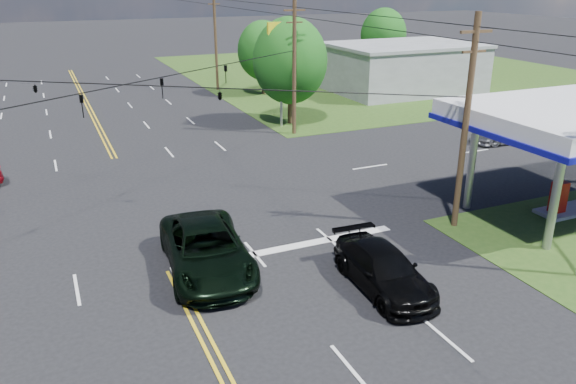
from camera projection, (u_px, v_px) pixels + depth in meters
name	position (u px, v px, depth m)	size (l,w,h in m)	color
ground	(136.00, 202.00, 28.82)	(280.00, 280.00, 0.00)	black
grass_ne	(379.00, 71.00, 69.37)	(46.00, 48.00, 0.03)	#264616
stop_bar	(288.00, 248.00, 23.87)	(10.00, 0.50, 0.02)	silver
retail_ne	(403.00, 69.00, 56.44)	(14.00, 10.00, 4.40)	slate
pole_se	(466.00, 122.00, 24.28)	(1.60, 0.28, 9.50)	#3C2719
pole_ne	(294.00, 66.00, 39.66)	(1.60, 0.28, 9.50)	#3C2719
pole_right_far	(216.00, 38.00, 55.81)	(1.60, 0.28, 10.00)	#3C2719
span_wire_signals	(124.00, 85.00, 26.68)	(26.00, 18.00, 1.13)	black
power_lines	(125.00, 32.00, 24.04)	(26.04, 100.00, 0.64)	black
tree_right_a	(290.00, 61.00, 42.62)	(5.70, 5.70, 8.18)	#3C2719
tree_right_b	(263.00, 51.00, 54.05)	(4.94, 4.94, 7.09)	#3C2719
tree_far_r	(383.00, 35.00, 65.66)	(5.32, 5.32, 7.63)	#3C2719
pickup_dkgreen	(206.00, 250.00, 21.70)	(3.03, 6.57, 1.83)	black
suv_black	(383.00, 269.00, 20.55)	(2.12, 5.22, 1.51)	black
sedan_far	(506.00, 131.00, 39.07)	(2.12, 5.21, 1.51)	#A3A4A8
polesign_ne	(281.00, 46.00, 41.27)	(2.17, 0.36, 7.85)	#A5A5AA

